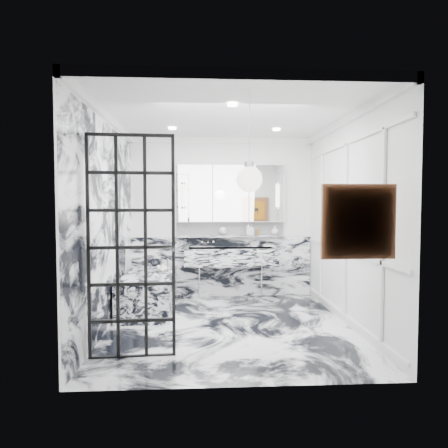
{
  "coord_description": "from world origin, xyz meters",
  "views": [
    {
      "loc": [
        -0.37,
        -5.26,
        1.63
      ],
      "look_at": [
        -0.03,
        0.5,
        1.34
      ],
      "focal_mm": 32.0,
      "sensor_mm": 36.0,
      "label": 1
    }
  ],
  "objects": [
    {
      "name": "sconce_right",
      "position": [
        0.97,
        1.63,
        1.78
      ],
      "size": [
        0.07,
        0.07,
        0.4
      ],
      "primitive_type": "cylinder",
      "color": "white",
      "rests_on": "mirror_cabinet"
    },
    {
      "name": "soap_bottle_a",
      "position": [
        0.46,
        1.71,
        1.2
      ],
      "size": [
        0.1,
        0.1,
        0.22
      ],
      "primitive_type": "imported",
      "rotation": [
        0.0,
        0.0,
        0.24
      ],
      "color": "#8C5919",
      "rests_on": "ledge"
    },
    {
      "name": "artwork",
      "position": [
        1.05,
        -1.76,
        1.47
      ],
      "size": [
        0.57,
        0.06,
        0.57
      ],
      "primitive_type": "cube",
      "color": "#C48414",
      "rests_on": "wall_front"
    },
    {
      "name": "sconce_left",
      "position": [
        -0.67,
        1.63,
        1.78
      ],
      "size": [
        0.07,
        0.07,
        0.4
      ],
      "primitive_type": "cylinder",
      "color": "white",
      "rests_on": "mirror_cabinet"
    },
    {
      "name": "soap_bottle_b",
      "position": [
        0.52,
        1.71,
        1.19
      ],
      "size": [
        0.09,
        0.09,
        0.19
      ],
      "primitive_type": "imported",
      "rotation": [
        0.0,
        0.0,
        -0.06
      ],
      "color": "#4C4C51",
      "rests_on": "ledge"
    },
    {
      "name": "pendant_light",
      "position": [
        0.1,
        -1.39,
        1.87
      ],
      "size": [
        0.25,
        0.25,
        0.25
      ],
      "primitive_type": "sphere",
      "color": "white",
      "rests_on": "ceiling"
    },
    {
      "name": "panel_molding",
      "position": [
        1.58,
        0.0,
        1.3
      ],
      "size": [
        0.03,
        3.4,
        2.3
      ],
      "primitive_type": "cube",
      "color": "white",
      "rests_on": "floor"
    },
    {
      "name": "amber_bottle",
      "position": [
        0.63,
        1.71,
        1.14
      ],
      "size": [
        0.04,
        0.04,
        0.1
      ],
      "primitive_type": "cylinder",
      "color": "#8C5919",
      "rests_on": "ledge"
    },
    {
      "name": "mirror_cabinet",
      "position": [
        0.15,
        1.73,
        1.82
      ],
      "size": [
        1.9,
        0.16,
        1.0
      ],
      "primitive_type": "cube",
      "color": "white",
      "rests_on": "wall_back"
    },
    {
      "name": "floor",
      "position": [
        0.0,
        0.0,
        0.0
      ],
      "size": [
        3.6,
        3.6,
        0.0
      ],
      "primitive_type": "plane",
      "color": "white",
      "rests_on": "ground"
    },
    {
      "name": "bathtub",
      "position": [
        -1.18,
        0.9,
        0.28
      ],
      "size": [
        0.75,
        1.65,
        0.55
      ],
      "primitive_type": "cube",
      "color": "silver",
      "rests_on": "floor"
    },
    {
      "name": "crittall_door",
      "position": [
        -1.1,
        -1.03,
        1.17
      ],
      "size": [
        0.88,
        0.09,
        2.35
      ],
      "primitive_type": null,
      "rotation": [
        0.0,
        0.0,
        0.06
      ],
      "color": "black",
      "rests_on": "floor"
    },
    {
      "name": "flower_vase",
      "position": [
        -0.91,
        0.23,
        0.61
      ],
      "size": [
        0.07,
        0.07,
        0.12
      ],
      "primitive_type": "cylinder",
      "color": "silver",
      "rests_on": "bathtub"
    },
    {
      "name": "ceiling",
      "position": [
        0.0,
        0.0,
        2.8
      ],
      "size": [
        3.6,
        3.6,
        0.0
      ],
      "primitive_type": "plane",
      "rotation": [
        3.14,
        0.0,
        0.0
      ],
      "color": "white",
      "rests_on": "wall_back"
    },
    {
      "name": "wall_front",
      "position": [
        0.0,
        -1.8,
        1.4
      ],
      "size": [
        3.6,
        0.0,
        3.6
      ],
      "primitive_type": "plane",
      "rotation": [
        -1.57,
        0.0,
        0.0
      ],
      "color": "white",
      "rests_on": "floor"
    },
    {
      "name": "subway_tile",
      "position": [
        0.15,
        1.78,
        1.21
      ],
      "size": [
        1.9,
        0.03,
        0.23
      ],
      "primitive_type": "cube",
      "color": "white",
      "rests_on": "wall_back"
    },
    {
      "name": "ledge",
      "position": [
        0.15,
        1.72,
        1.07
      ],
      "size": [
        1.9,
        0.14,
        0.04
      ],
      "primitive_type": "cube",
      "color": "silver",
      "rests_on": "wall_back"
    },
    {
      "name": "face_pot",
      "position": [
        0.01,
        1.71,
        1.17
      ],
      "size": [
        0.13,
        0.13,
        0.13
      ],
      "primitive_type": "sphere",
      "color": "white",
      "rests_on": "ledge"
    },
    {
      "name": "wall_right",
      "position": [
        1.6,
        0.0,
        1.4
      ],
      "size": [
        0.0,
        3.6,
        3.6
      ],
      "primitive_type": "plane",
      "rotation": [
        1.57,
        0.0,
        -1.57
      ],
      "color": "white",
      "rests_on": "floor"
    },
    {
      "name": "wall_back",
      "position": [
        0.0,
        1.8,
        1.4
      ],
      "size": [
        3.6,
        0.0,
        3.6
      ],
      "primitive_type": "plane",
      "rotation": [
        1.57,
        0.0,
        0.0
      ],
      "color": "white",
      "rests_on": "floor"
    },
    {
      "name": "marble_clad_back",
      "position": [
        0.0,
        1.78,
        0.53
      ],
      "size": [
        3.18,
        0.05,
        1.05
      ],
      "primitive_type": "cube",
      "color": "white",
      "rests_on": "floor"
    },
    {
      "name": "marble_clad_left",
      "position": [
        -1.59,
        0.0,
        1.34
      ],
      "size": [
        0.02,
        3.56,
        2.68
      ],
      "primitive_type": "cube",
      "color": "white",
      "rests_on": "floor"
    },
    {
      "name": "soap_bottle_c",
      "position": [
        0.94,
        1.71,
        1.17
      ],
      "size": [
        0.13,
        0.13,
        0.16
      ],
      "primitive_type": "imported",
      "rotation": [
        0.0,
        0.0,
        0.03
      ],
      "color": "silver",
      "rests_on": "ledge"
    },
    {
      "name": "wall_left",
      "position": [
        -1.6,
        0.0,
        1.4
      ],
      "size": [
        0.0,
        3.6,
        3.6
      ],
      "primitive_type": "plane",
      "rotation": [
        1.57,
        0.0,
        1.57
      ],
      "color": "white",
      "rests_on": "floor"
    },
    {
      "name": "trough_sink",
      "position": [
        0.15,
        1.55,
        0.73
      ],
      "size": [
        1.6,
        0.45,
        0.3
      ],
      "primitive_type": "cube",
      "color": "silver",
      "rests_on": "wall_back"
    }
  ]
}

